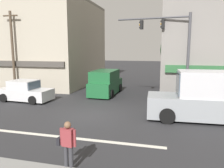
{
  "coord_description": "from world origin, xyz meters",
  "views": [
    {
      "loc": [
        4.37,
        -11.99,
        3.93
      ],
      "look_at": [
        0.84,
        2.0,
        1.6
      ],
      "focal_mm": 35.0,
      "sensor_mm": 36.0,
      "label": 1
    }
  ],
  "objects_px": {
    "street_tree": "(184,50)",
    "utility_pole_near_left": "(13,51)",
    "box_truck_waiting_far": "(203,98)",
    "pedestrian_foreground_with_bag": "(68,143)",
    "sedan_crossing_center": "(25,92)",
    "van_parked_curbside": "(106,83)",
    "traffic_light_mast": "(173,45)",
    "utility_pole_far_right": "(213,43)"
  },
  "relations": [
    {
      "from": "box_truck_waiting_far",
      "to": "pedestrian_foreground_with_bag",
      "type": "relative_size",
      "value": 3.41
    },
    {
      "from": "van_parked_curbside",
      "to": "box_truck_waiting_far",
      "type": "xyz_separation_m",
      "value": [
        7.11,
        -5.38,
        0.25
      ]
    },
    {
      "from": "utility_pole_far_right",
      "to": "van_parked_curbside",
      "type": "bearing_deg",
      "value": -176.94
    },
    {
      "from": "utility_pole_far_right",
      "to": "street_tree",
      "type": "bearing_deg",
      "value": -169.27
    },
    {
      "from": "utility_pole_far_right",
      "to": "van_parked_curbside",
      "type": "height_order",
      "value": "utility_pole_far_right"
    },
    {
      "from": "box_truck_waiting_far",
      "to": "pedestrian_foreground_with_bag",
      "type": "distance_m",
      "value": 8.24
    },
    {
      "from": "pedestrian_foreground_with_bag",
      "to": "sedan_crossing_center",
      "type": "bearing_deg",
      "value": 132.38
    },
    {
      "from": "pedestrian_foreground_with_bag",
      "to": "van_parked_curbside",
      "type": "bearing_deg",
      "value": 100.05
    },
    {
      "from": "van_parked_curbside",
      "to": "box_truck_waiting_far",
      "type": "relative_size",
      "value": 0.82
    },
    {
      "from": "van_parked_curbside",
      "to": "pedestrian_foreground_with_bag",
      "type": "bearing_deg",
      "value": -79.95
    },
    {
      "from": "street_tree",
      "to": "traffic_light_mast",
      "type": "bearing_deg",
      "value": -107.71
    },
    {
      "from": "traffic_light_mast",
      "to": "box_truck_waiting_far",
      "type": "bearing_deg",
      "value": -56.49
    },
    {
      "from": "traffic_light_mast",
      "to": "box_truck_waiting_far",
      "type": "height_order",
      "value": "traffic_light_mast"
    },
    {
      "from": "van_parked_curbside",
      "to": "utility_pole_near_left",
      "type": "bearing_deg",
      "value": -171.86
    },
    {
      "from": "traffic_light_mast",
      "to": "sedan_crossing_center",
      "type": "distance_m",
      "value": 11.33
    },
    {
      "from": "utility_pole_far_right",
      "to": "pedestrian_foreground_with_bag",
      "type": "relative_size",
      "value": 5.05
    },
    {
      "from": "utility_pole_near_left",
      "to": "van_parked_curbside",
      "type": "height_order",
      "value": "utility_pole_near_left"
    },
    {
      "from": "street_tree",
      "to": "utility_pole_far_right",
      "type": "relative_size",
      "value": 0.68
    },
    {
      "from": "street_tree",
      "to": "utility_pole_near_left",
      "type": "height_order",
      "value": "utility_pole_near_left"
    },
    {
      "from": "utility_pole_near_left",
      "to": "traffic_light_mast",
      "type": "height_order",
      "value": "utility_pole_near_left"
    },
    {
      "from": "van_parked_curbside",
      "to": "pedestrian_foreground_with_bag",
      "type": "distance_m",
      "value": 12.11
    },
    {
      "from": "street_tree",
      "to": "traffic_light_mast",
      "type": "height_order",
      "value": "traffic_light_mast"
    },
    {
      "from": "van_parked_curbside",
      "to": "pedestrian_foreground_with_bag",
      "type": "height_order",
      "value": "van_parked_curbside"
    },
    {
      "from": "street_tree",
      "to": "utility_pole_far_right",
      "type": "xyz_separation_m",
      "value": [
        2.13,
        0.4,
        0.51
      ]
    },
    {
      "from": "utility_pole_far_right",
      "to": "sedan_crossing_center",
      "type": "height_order",
      "value": "utility_pole_far_right"
    },
    {
      "from": "utility_pole_near_left",
      "to": "utility_pole_far_right",
      "type": "xyz_separation_m",
      "value": [
        16.72,
        1.63,
        0.64
      ]
    },
    {
      "from": "van_parked_curbside",
      "to": "traffic_light_mast",
      "type": "bearing_deg",
      "value": -27.72
    },
    {
      "from": "utility_pole_far_right",
      "to": "pedestrian_foreground_with_bag",
      "type": "bearing_deg",
      "value": -117.3
    },
    {
      "from": "sedan_crossing_center",
      "to": "utility_pole_far_right",
      "type": "bearing_deg",
      "value": 17.08
    },
    {
      "from": "utility_pole_far_right",
      "to": "pedestrian_foreground_with_bag",
      "type": "distance_m",
      "value": 14.34
    },
    {
      "from": "box_truck_waiting_far",
      "to": "utility_pole_far_right",
      "type": "bearing_deg",
      "value": 76.61
    },
    {
      "from": "pedestrian_foreground_with_bag",
      "to": "traffic_light_mast",
      "type": "bearing_deg",
      "value": 69.82
    },
    {
      "from": "utility_pole_far_right",
      "to": "box_truck_waiting_far",
      "type": "bearing_deg",
      "value": -103.39
    },
    {
      "from": "sedan_crossing_center",
      "to": "box_truck_waiting_far",
      "type": "height_order",
      "value": "box_truck_waiting_far"
    },
    {
      "from": "street_tree",
      "to": "sedan_crossing_center",
      "type": "height_order",
      "value": "street_tree"
    },
    {
      "from": "sedan_crossing_center",
      "to": "utility_pole_near_left",
      "type": "bearing_deg",
      "value": 138.01
    },
    {
      "from": "traffic_light_mast",
      "to": "pedestrian_foreground_with_bag",
      "type": "distance_m",
      "value": 10.18
    },
    {
      "from": "utility_pole_far_right",
      "to": "utility_pole_near_left",
      "type": "bearing_deg",
      "value": -174.43
    },
    {
      "from": "pedestrian_foreground_with_bag",
      "to": "utility_pole_far_right",
      "type": "bearing_deg",
      "value": 62.7
    },
    {
      "from": "traffic_light_mast",
      "to": "box_truck_waiting_far",
      "type": "distance_m",
      "value": 4.2
    },
    {
      "from": "pedestrian_foreground_with_bag",
      "to": "street_tree",
      "type": "bearing_deg",
      "value": 70.41
    },
    {
      "from": "traffic_light_mast",
      "to": "sedan_crossing_center",
      "type": "relative_size",
      "value": 1.48
    }
  ]
}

